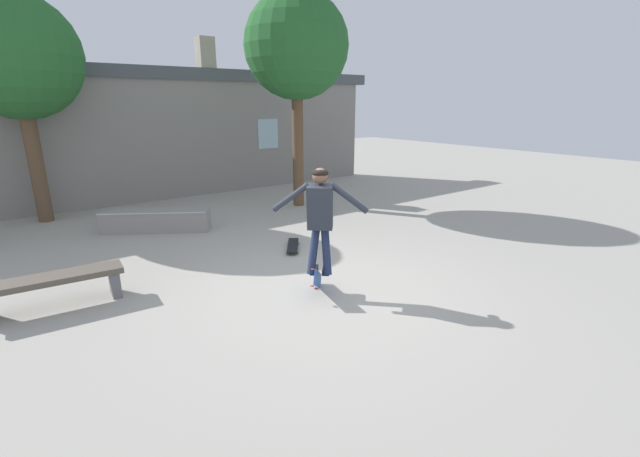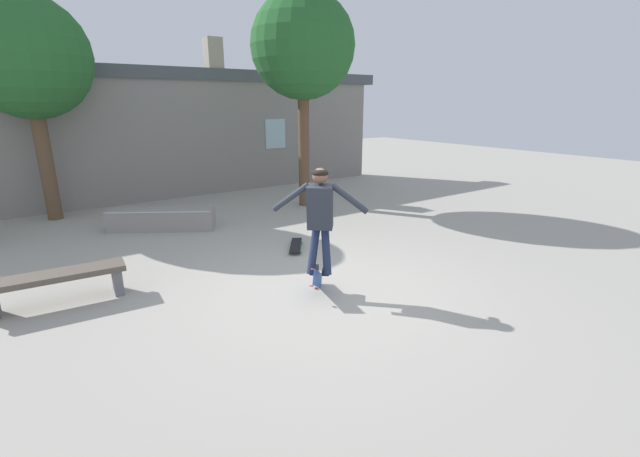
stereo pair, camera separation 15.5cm
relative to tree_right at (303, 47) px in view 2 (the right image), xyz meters
name	(u,v)px [view 2 (the right image)]	position (x,y,z in m)	size (l,w,h in m)	color
ground_plane	(322,291)	(-2.72, -4.65, -3.88)	(40.00, 40.00, 0.00)	#A39E93
building_backdrop	(162,132)	(-2.71, 2.96, -2.05)	(14.79, 0.52, 4.34)	gray
tree_right	(303,47)	(0.00, 0.00, 0.00)	(2.52, 2.52, 5.17)	brown
tree_left	(27,58)	(-5.53, 2.15, -0.38)	(2.57, 2.57, 4.82)	brown
park_bench	(57,281)	(-5.87, -2.96, -3.55)	(1.71, 0.51, 0.45)	brown
skate_ledge	(162,219)	(-3.72, -0.17, -3.65)	(2.10, 1.57, 0.45)	gray
skater	(320,212)	(-2.80, -4.71, -2.68)	(1.03, 0.92, 1.48)	#282D38
skateboard_flipping	(318,279)	(-2.84, -4.70, -3.65)	(0.58, 0.62, 0.56)	#2D519E
skateboard_resting	(296,245)	(-2.06, -2.86, -3.81)	(0.63, 0.78, 0.08)	black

